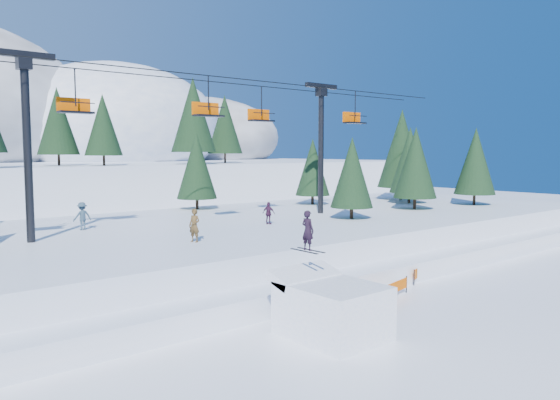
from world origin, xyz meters
TOP-DOWN VIEW (x-y plane):
  - ground at (0.00, 0.00)m, footprint 160.00×160.00m
  - mid_shelf at (0.00, 18.00)m, footprint 70.00×22.00m
  - berm at (0.00, 8.00)m, footprint 70.00×6.00m
  - jump_kicker at (-2.08, 1.81)m, footprint 3.19×4.39m
  - chairlift at (0.86, 18.05)m, footprint 46.00×3.21m
  - conifer_stand at (0.50, 18.51)m, footprint 61.67×17.01m
  - distant_skiers at (-5.60, 17.46)m, footprint 21.44×9.33m
  - banner_near at (4.48, 3.76)m, footprint 2.80×0.63m
  - banner_far at (8.75, 5.29)m, footprint 2.64×1.14m

SIDE VIEW (x-z plane):
  - ground at x=0.00m, z-range 0.00..0.00m
  - banner_near at x=4.48m, z-range 0.09..0.99m
  - banner_far at x=8.75m, z-range 0.09..0.99m
  - berm at x=0.00m, z-range 0.00..1.10m
  - jump_kicker at x=-2.08m, z-range -1.30..3.69m
  - mid_shelf at x=0.00m, z-range 0.00..2.50m
  - distant_skiers at x=-5.60m, z-range 2.44..4.28m
  - conifer_stand at x=0.50m, z-range 2.28..11.68m
  - chairlift at x=0.86m, z-range 4.18..14.46m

